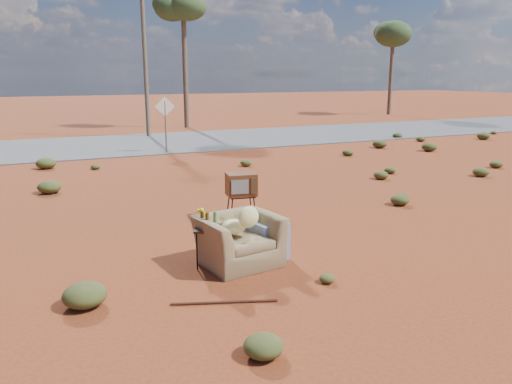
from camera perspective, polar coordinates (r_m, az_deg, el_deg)
name	(u,v)px	position (r m, az deg, el deg)	size (l,w,h in m)	color
ground	(258,258)	(8.47, 0.25, -7.52)	(140.00, 140.00, 0.00)	brown
highway	(116,145)	(22.65, -15.75, 5.22)	(140.00, 7.00, 0.04)	#565659
armchair	(244,233)	(8.13, -1.41, -4.70)	(1.53, 1.13, 1.07)	olive
tv_unit	(241,185)	(10.54, -1.69, 0.80)	(0.68, 0.59, 0.98)	black
side_table	(207,226)	(8.00, -5.59, -3.84)	(0.59, 0.59, 0.91)	#3B2715
rusty_bar	(224,302)	(6.89, -3.65, -12.46)	(0.04, 0.04, 1.44)	#471D13
road_sign	(165,114)	(19.85, -10.34, 8.73)	(0.78, 0.06, 2.19)	brown
eucalyptus_center	(183,11)	(29.60, -8.31, 19.80)	(3.20, 3.20, 7.60)	brown
eucalyptus_right	(393,34)	(40.27, 15.43, 17.02)	(3.20, 3.20, 7.10)	brown
utility_pole_center	(145,50)	(25.29, -12.62, 15.57)	(1.40, 0.20, 8.00)	brown
scrub_patch	(151,197)	(12.22, -11.93, -0.59)	(17.49, 8.07, 0.33)	#444920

